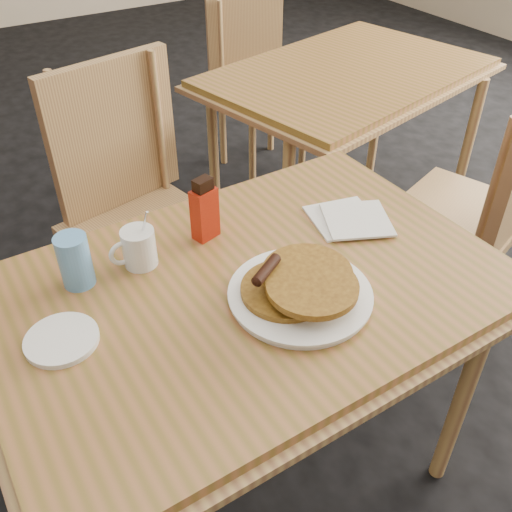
{
  "coord_description": "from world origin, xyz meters",
  "views": [
    {
      "loc": [
        -0.46,
        -0.76,
        1.56
      ],
      "look_at": [
        0.02,
        0.03,
        0.83
      ],
      "focal_mm": 40.0,
      "sensor_mm": 36.0,
      "label": 1
    }
  ],
  "objects_px": {
    "main_table": "(249,297)",
    "coffee_mug": "(138,247)",
    "chair_main_far": "(132,190)",
    "chair_neighbor_far": "(254,72)",
    "blue_tumbler": "(75,261)",
    "pancake_plate": "(300,289)",
    "syrup_bottle": "(205,211)",
    "chair_neighbor_near": "(489,199)",
    "neighbor_table": "(347,80)"
  },
  "relations": [
    {
      "from": "neighbor_table",
      "to": "pancake_plate",
      "type": "distance_m",
      "value": 1.38
    },
    {
      "from": "main_table",
      "to": "blue_tumbler",
      "type": "height_order",
      "value": "blue_tumbler"
    },
    {
      "from": "chair_neighbor_far",
      "to": "coffee_mug",
      "type": "height_order",
      "value": "coffee_mug"
    },
    {
      "from": "chair_neighbor_far",
      "to": "neighbor_table",
      "type": "bearing_deg",
      "value": -73.73
    },
    {
      "from": "syrup_bottle",
      "to": "neighbor_table",
      "type": "bearing_deg",
      "value": 19.23
    },
    {
      "from": "main_table",
      "to": "coffee_mug",
      "type": "height_order",
      "value": "coffee_mug"
    },
    {
      "from": "neighbor_table",
      "to": "coffee_mug",
      "type": "height_order",
      "value": "coffee_mug"
    },
    {
      "from": "main_table",
      "to": "chair_main_far",
      "type": "height_order",
      "value": "chair_main_far"
    },
    {
      "from": "chair_neighbor_near",
      "to": "blue_tumbler",
      "type": "xyz_separation_m",
      "value": [
        -1.34,
        0.03,
        0.27
      ]
    },
    {
      "from": "main_table",
      "to": "blue_tumbler",
      "type": "xyz_separation_m",
      "value": [
        -0.31,
        0.19,
        0.11
      ]
    },
    {
      "from": "chair_main_far",
      "to": "coffee_mug",
      "type": "relative_size",
      "value": 6.94
    },
    {
      "from": "blue_tumbler",
      "to": "chair_neighbor_near",
      "type": "bearing_deg",
      "value": -1.47
    },
    {
      "from": "neighbor_table",
      "to": "blue_tumbler",
      "type": "distance_m",
      "value": 1.5
    },
    {
      "from": "chair_neighbor_far",
      "to": "coffee_mug",
      "type": "bearing_deg",
      "value": -112.68
    },
    {
      "from": "pancake_plate",
      "to": "main_table",
      "type": "bearing_deg",
      "value": 123.33
    },
    {
      "from": "syrup_bottle",
      "to": "blue_tumbler",
      "type": "height_order",
      "value": "syrup_bottle"
    },
    {
      "from": "chair_main_far",
      "to": "chair_neighbor_far",
      "type": "height_order",
      "value": "chair_main_far"
    },
    {
      "from": "chair_neighbor_near",
      "to": "syrup_bottle",
      "type": "bearing_deg",
      "value": 158.85
    },
    {
      "from": "chair_neighbor_far",
      "to": "coffee_mug",
      "type": "distance_m",
      "value": 1.9
    },
    {
      "from": "chair_neighbor_far",
      "to": "blue_tumbler",
      "type": "distance_m",
      "value": 1.98
    },
    {
      "from": "chair_neighbor_near",
      "to": "neighbor_table",
      "type": "bearing_deg",
      "value": 73.15
    },
    {
      "from": "chair_neighbor_far",
      "to": "syrup_bottle",
      "type": "xyz_separation_m",
      "value": [
        -1.01,
        -1.44,
        0.32
      ]
    },
    {
      "from": "chair_neighbor_near",
      "to": "chair_neighbor_far",
      "type": "bearing_deg",
      "value": 72.13
    },
    {
      "from": "neighbor_table",
      "to": "chair_neighbor_near",
      "type": "relative_size",
      "value": 1.43
    },
    {
      "from": "neighbor_table",
      "to": "pancake_plate",
      "type": "relative_size",
      "value": 4.23
    },
    {
      "from": "main_table",
      "to": "chair_neighbor_far",
      "type": "xyz_separation_m",
      "value": [
        1.01,
        1.64,
        -0.2
      ]
    },
    {
      "from": "main_table",
      "to": "chair_main_far",
      "type": "xyz_separation_m",
      "value": [
        0.01,
        0.75,
        -0.12
      ]
    },
    {
      "from": "main_table",
      "to": "coffee_mug",
      "type": "relative_size",
      "value": 8.21
    },
    {
      "from": "chair_main_far",
      "to": "main_table",
      "type": "bearing_deg",
      "value": -102.65
    },
    {
      "from": "main_table",
      "to": "pancake_plate",
      "type": "distance_m",
      "value": 0.14
    },
    {
      "from": "chair_main_far",
      "to": "coffee_mug",
      "type": "bearing_deg",
      "value": -120.07
    },
    {
      "from": "neighbor_table",
      "to": "chair_neighbor_near",
      "type": "bearing_deg",
      "value": -88.14
    },
    {
      "from": "main_table",
      "to": "syrup_bottle",
      "type": "distance_m",
      "value": 0.23
    },
    {
      "from": "chair_main_far",
      "to": "blue_tumbler",
      "type": "bearing_deg",
      "value": -131.99
    },
    {
      "from": "pancake_plate",
      "to": "chair_main_far",
      "type": "bearing_deg",
      "value": 94.06
    },
    {
      "from": "main_table",
      "to": "blue_tumbler",
      "type": "distance_m",
      "value": 0.38
    },
    {
      "from": "chair_neighbor_near",
      "to": "main_table",
      "type": "bearing_deg",
      "value": 169.96
    },
    {
      "from": "chair_main_far",
      "to": "pancake_plate",
      "type": "xyz_separation_m",
      "value": [
        0.06,
        -0.85,
        0.19
      ]
    },
    {
      "from": "coffee_mug",
      "to": "chair_neighbor_far",
      "type": "bearing_deg",
      "value": 39.73
    },
    {
      "from": "chair_main_far",
      "to": "chair_neighbor_far",
      "type": "relative_size",
      "value": 1.16
    },
    {
      "from": "chair_neighbor_far",
      "to": "syrup_bottle",
      "type": "bearing_deg",
      "value": -108.54
    },
    {
      "from": "neighbor_table",
      "to": "pancake_plate",
      "type": "height_order",
      "value": "pancake_plate"
    },
    {
      "from": "pancake_plate",
      "to": "blue_tumbler",
      "type": "height_order",
      "value": "blue_tumbler"
    },
    {
      "from": "chair_neighbor_far",
      "to": "blue_tumbler",
      "type": "xyz_separation_m",
      "value": [
        -1.32,
        -1.45,
        0.31
      ]
    },
    {
      "from": "chair_neighbor_near",
      "to": "coffee_mug",
      "type": "relative_size",
      "value": 6.37
    },
    {
      "from": "chair_main_far",
      "to": "blue_tumbler",
      "type": "relative_size",
      "value": 8.09
    },
    {
      "from": "neighbor_table",
      "to": "chair_neighbor_near",
      "type": "xyz_separation_m",
      "value": [
        0.02,
        -0.75,
        -0.17
      ]
    },
    {
      "from": "chair_neighbor_near",
      "to": "coffee_mug",
      "type": "bearing_deg",
      "value": 159.99
    },
    {
      "from": "chair_neighbor_far",
      "to": "pancake_plate",
      "type": "xyz_separation_m",
      "value": [
        -0.94,
        -1.74,
        0.27
      ]
    },
    {
      "from": "chair_main_far",
      "to": "blue_tumbler",
      "type": "distance_m",
      "value": 0.68
    }
  ]
}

